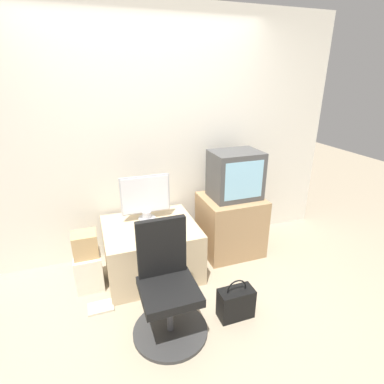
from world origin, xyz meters
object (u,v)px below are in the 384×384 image
Objects in this scene: crt_tv at (235,175)px; mouse at (175,228)px; main_monitor at (146,198)px; office_chair at (168,292)px; book at (101,307)px; handbag at (236,303)px; keyboard at (153,232)px; cardboard_box_lower at (89,271)px.

mouse is at bearing -161.34° from crt_tv.
crt_tv is at bearing -3.06° from main_monitor.
main_monitor is at bearing 87.41° from office_chair.
handbag is at bearing -23.71° from book.
main_monitor reaches higher than handbag.
crt_tv is at bearing 18.66° from mouse.
keyboard reaches higher than cardboard_box_lower.
keyboard is 0.58× the size of crt_tv.
keyboard is at bearing 126.75° from handbag.
cardboard_box_lower is at bearing 127.30° from office_chair.
crt_tv is at bearing 4.87° from cardboard_box_lower.
mouse is 0.11× the size of crt_tv.
office_chair reaches higher than handbag.
crt_tv is (0.98, 0.25, 0.39)m from keyboard.
handbag is 1.70× the size of book.
main_monitor reaches higher than mouse.
main_monitor is at bearing 44.38° from book.
mouse is (0.21, -0.31, -0.23)m from main_monitor.
keyboard is 0.82× the size of handbag.
crt_tv is 1.47m from office_chair.
book is at bearing -79.03° from cardboard_box_lower.
handbag is (0.32, -0.71, -0.41)m from mouse.
main_monitor is at bearing 176.94° from crt_tv.
crt_tv is (0.76, 0.26, 0.38)m from mouse.
main_monitor is 0.54× the size of office_chair.
keyboard is at bearing 178.47° from mouse.
mouse is (0.21, -0.01, 0.01)m from keyboard.
mouse is at bearing -8.32° from cardboard_box_lower.
cardboard_box_lower is at bearing 169.37° from keyboard.
keyboard is at bearing 23.44° from book.
main_monitor reaches higher than book.
keyboard reaches higher than handbag.
office_chair is at bearing -52.70° from cardboard_box_lower.
book is at bearing 156.29° from handbag.
office_chair is at bearing -92.59° from main_monitor.
handbag is at bearing -35.78° from cardboard_box_lower.
office_chair is at bearing 173.20° from handbag.
cardboard_box_lower is at bearing -163.18° from main_monitor.
cardboard_box_lower is 0.94× the size of handbag.
crt_tv is 1.42× the size of handbag.
main_monitor reaches higher than office_chair.
crt_tv is 2.41× the size of book.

